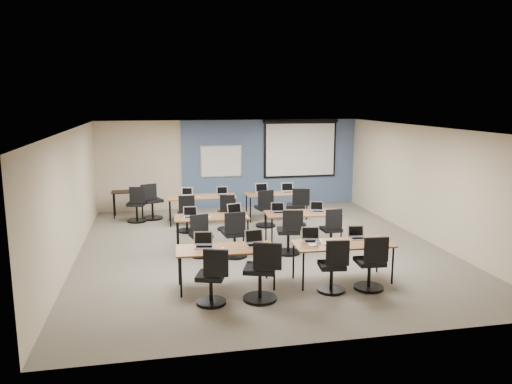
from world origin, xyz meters
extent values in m
cube|color=#6B6354|center=(0.00, 0.00, 0.00)|extent=(8.00, 9.00, 0.02)
cube|color=white|center=(0.00, 0.00, 2.70)|extent=(8.00, 9.00, 0.02)
cube|color=beige|center=(0.00, 4.50, 1.35)|extent=(8.00, 0.04, 2.70)
cube|color=beige|center=(0.00, -4.50, 1.35)|extent=(8.00, 0.04, 2.70)
cube|color=beige|center=(-4.00, 0.00, 1.35)|extent=(0.04, 9.00, 2.70)
cube|color=beige|center=(4.00, 0.00, 1.35)|extent=(0.04, 9.00, 2.70)
cube|color=#3D5977|center=(1.25, 4.47, 1.35)|extent=(5.50, 0.04, 2.70)
cube|color=silver|center=(-0.30, 4.43, 1.45)|extent=(1.28, 0.02, 0.98)
cube|color=white|center=(-0.30, 4.42, 1.45)|extent=(1.20, 0.02, 0.90)
cube|color=black|center=(2.20, 4.41, 1.80)|extent=(2.32, 0.03, 1.82)
cube|color=white|center=(2.20, 4.40, 1.76)|extent=(2.20, 0.02, 1.62)
cylinder|color=black|center=(2.20, 4.40, 2.64)|extent=(2.40, 0.10, 0.10)
cube|color=olive|center=(-1.11, -2.19, 0.71)|extent=(1.75, 0.73, 0.03)
cylinder|color=black|center=(-1.92, -2.49, 0.35)|extent=(0.04, 0.04, 0.70)
cylinder|color=black|center=(-0.29, -2.49, 0.35)|extent=(0.04, 0.04, 0.70)
cylinder|color=black|center=(-1.92, -1.89, 0.35)|extent=(0.04, 0.04, 0.70)
cylinder|color=black|center=(-0.29, -1.89, 0.35)|extent=(0.04, 0.04, 0.70)
cube|color=#A27432|center=(1.04, -2.30, 0.71)|extent=(1.81, 0.75, 0.03)
cylinder|color=black|center=(0.20, -2.62, 0.35)|extent=(0.04, 0.04, 0.70)
cylinder|color=black|center=(1.89, -2.62, 0.35)|extent=(0.04, 0.04, 0.70)
cylinder|color=black|center=(0.20, -1.99, 0.35)|extent=(0.04, 0.04, 0.70)
cylinder|color=black|center=(1.89, -1.99, 0.35)|extent=(0.04, 0.04, 0.70)
cube|color=brown|center=(-1.07, 0.28, 0.71)|extent=(1.66, 0.69, 0.03)
cylinder|color=black|center=(-1.84, -0.01, 0.35)|extent=(0.04, 0.04, 0.70)
cylinder|color=black|center=(-0.30, -0.01, 0.35)|extent=(0.04, 0.04, 0.70)
cylinder|color=black|center=(-1.84, 0.57, 0.35)|extent=(0.04, 0.04, 0.70)
cylinder|color=black|center=(-0.30, 0.57, 0.35)|extent=(0.04, 0.04, 0.70)
cube|color=olive|center=(1.06, 0.23, 0.71)|extent=(1.77, 0.74, 0.03)
cylinder|color=black|center=(0.23, -0.08, 0.35)|extent=(0.04, 0.04, 0.70)
cylinder|color=black|center=(1.88, -0.08, 0.35)|extent=(0.04, 0.04, 0.70)
cylinder|color=black|center=(0.23, 0.54, 0.35)|extent=(0.04, 0.04, 0.70)
cylinder|color=black|center=(1.88, 0.54, 0.35)|extent=(0.04, 0.04, 0.70)
cube|color=brown|center=(-1.07, 2.68, 0.71)|extent=(1.84, 0.77, 0.03)
cylinder|color=black|center=(-1.93, 2.36, 0.35)|extent=(0.04, 0.04, 0.70)
cylinder|color=black|center=(-0.21, 2.36, 0.35)|extent=(0.04, 0.04, 0.70)
cylinder|color=black|center=(-1.93, 3.01, 0.35)|extent=(0.04, 0.04, 0.70)
cylinder|color=black|center=(-0.21, 3.01, 0.35)|extent=(0.04, 0.04, 0.70)
cube|color=brown|center=(1.02, 2.71, 0.71)|extent=(1.72, 0.72, 0.03)
cylinder|color=black|center=(0.22, 2.41, 0.35)|extent=(0.04, 0.04, 0.70)
cylinder|color=black|center=(1.82, 2.41, 0.35)|extent=(0.04, 0.04, 0.70)
cylinder|color=black|center=(0.22, 3.01, 0.35)|extent=(0.04, 0.04, 0.70)
cylinder|color=black|center=(1.82, 3.01, 0.35)|extent=(0.04, 0.04, 0.70)
cube|color=silver|center=(-1.48, -2.08, 0.74)|extent=(0.34, 0.25, 0.02)
cube|color=black|center=(-1.48, -2.10, 0.75)|extent=(0.29, 0.14, 0.00)
cube|color=silver|center=(-1.48, -1.95, 0.87)|extent=(0.34, 0.06, 0.23)
cube|color=black|center=(-1.48, -1.95, 0.87)|extent=(0.30, 0.04, 0.19)
ellipsoid|color=white|center=(-1.15, -2.23, 0.74)|extent=(0.07, 0.10, 0.03)
cylinder|color=black|center=(-1.45, -2.86, 0.03)|extent=(0.50, 0.50, 0.05)
cylinder|color=black|center=(-1.45, -2.86, 0.22)|extent=(0.06, 0.06, 0.44)
cube|color=black|center=(-1.45, -2.86, 0.48)|extent=(0.44, 0.44, 0.08)
cube|color=black|center=(-1.39, -3.05, 0.76)|extent=(0.40, 0.06, 0.44)
cube|color=#BBBBBB|center=(-0.56, -2.15, 0.74)|extent=(0.34, 0.25, 0.02)
cube|color=black|center=(-0.56, -2.17, 0.75)|extent=(0.29, 0.15, 0.00)
cube|color=#BBBBBB|center=(-0.56, -2.01, 0.87)|extent=(0.34, 0.06, 0.24)
cube|color=black|center=(-0.56, -2.02, 0.87)|extent=(0.30, 0.05, 0.19)
ellipsoid|color=white|center=(-0.39, -2.23, 0.74)|extent=(0.08, 0.11, 0.03)
cylinder|color=black|center=(-0.63, -2.87, 0.03)|extent=(0.57, 0.57, 0.05)
cylinder|color=black|center=(-0.63, -2.87, 0.25)|extent=(0.06, 0.06, 0.51)
cube|color=black|center=(-0.63, -2.87, 0.55)|extent=(0.51, 0.51, 0.08)
cube|color=black|center=(-0.55, -3.09, 0.83)|extent=(0.46, 0.06, 0.44)
cube|color=#B5B5B9|center=(0.51, -2.14, 0.74)|extent=(0.34, 0.24, 0.02)
cube|color=black|center=(0.51, -2.16, 0.75)|extent=(0.28, 0.14, 0.00)
cube|color=#B5B5B9|center=(0.51, -2.01, 0.87)|extent=(0.34, 0.06, 0.23)
cube|color=black|center=(0.51, -2.02, 0.87)|extent=(0.29, 0.04, 0.19)
ellipsoid|color=white|center=(0.69, -2.34, 0.74)|extent=(0.08, 0.11, 0.04)
cylinder|color=black|center=(0.67, -2.74, 0.03)|extent=(0.49, 0.49, 0.05)
cylinder|color=black|center=(0.67, -2.74, 0.22)|extent=(0.06, 0.06, 0.44)
cube|color=black|center=(0.67, -2.74, 0.48)|extent=(0.44, 0.44, 0.08)
cube|color=black|center=(0.70, -2.94, 0.76)|extent=(0.40, 0.06, 0.44)
cube|color=#AAAAAB|center=(1.42, -2.11, 0.74)|extent=(0.30, 0.22, 0.02)
cube|color=black|center=(1.42, -2.13, 0.75)|extent=(0.25, 0.13, 0.00)
cube|color=#AAAAAB|center=(1.42, -2.00, 0.86)|extent=(0.30, 0.06, 0.21)
cube|color=black|center=(1.42, -2.00, 0.86)|extent=(0.26, 0.04, 0.17)
ellipsoid|color=white|center=(1.69, -2.28, 0.74)|extent=(0.08, 0.10, 0.03)
cylinder|color=black|center=(1.37, -2.77, 0.03)|extent=(0.53, 0.53, 0.05)
cylinder|color=black|center=(1.37, -2.77, 0.23)|extent=(0.06, 0.06, 0.47)
cube|color=black|center=(1.37, -2.77, 0.51)|extent=(0.47, 0.47, 0.08)
cube|color=black|center=(1.38, -2.98, 0.79)|extent=(0.43, 0.06, 0.44)
cube|color=silver|center=(-1.55, 0.23, 0.74)|extent=(0.31, 0.22, 0.02)
cube|color=black|center=(-1.55, 0.21, 0.75)|extent=(0.26, 0.13, 0.00)
cube|color=silver|center=(-1.55, 0.35, 0.86)|extent=(0.31, 0.06, 0.21)
cube|color=black|center=(-1.55, 0.34, 0.86)|extent=(0.27, 0.04, 0.17)
ellipsoid|color=white|center=(-1.13, 0.15, 0.74)|extent=(0.07, 0.10, 0.03)
cylinder|color=black|center=(-1.38, -0.29, 0.03)|extent=(0.48, 0.48, 0.05)
cylinder|color=black|center=(-1.38, -0.29, 0.21)|extent=(0.06, 0.06, 0.42)
cube|color=black|center=(-1.38, -0.29, 0.46)|extent=(0.42, 0.42, 0.08)
cube|color=black|center=(-1.42, -0.48, 0.74)|extent=(0.39, 0.06, 0.44)
cube|color=#A2A2AF|center=(-0.55, 0.18, 0.74)|extent=(0.35, 0.26, 0.02)
cube|color=black|center=(-0.55, 0.16, 0.75)|extent=(0.30, 0.15, 0.00)
cube|color=#A2A2AF|center=(-0.55, 0.32, 0.88)|extent=(0.35, 0.07, 0.24)
cube|color=black|center=(-0.55, 0.31, 0.88)|extent=(0.31, 0.05, 0.20)
ellipsoid|color=white|center=(-0.31, 0.08, 0.74)|extent=(0.06, 0.09, 0.03)
cylinder|color=black|center=(-0.67, -0.47, 0.03)|extent=(0.54, 0.54, 0.05)
cylinder|color=black|center=(-0.67, -0.47, 0.24)|extent=(0.06, 0.06, 0.48)
cube|color=black|center=(-0.67, -0.47, 0.52)|extent=(0.48, 0.48, 0.08)
cube|color=black|center=(-0.70, -0.68, 0.80)|extent=(0.44, 0.06, 0.44)
cube|color=silver|center=(0.48, 0.27, 0.74)|extent=(0.30, 0.22, 0.02)
cube|color=black|center=(0.48, 0.25, 0.75)|extent=(0.26, 0.13, 0.00)
cube|color=silver|center=(0.48, 0.39, 0.86)|extent=(0.30, 0.06, 0.21)
cube|color=black|center=(0.48, 0.38, 0.86)|extent=(0.27, 0.04, 0.17)
ellipsoid|color=white|center=(0.83, 0.12, 0.74)|extent=(0.06, 0.10, 0.03)
cylinder|color=black|center=(0.50, -0.49, 0.03)|extent=(0.53, 0.53, 0.05)
cylinder|color=black|center=(0.50, -0.49, 0.24)|extent=(0.06, 0.06, 0.47)
cube|color=black|center=(0.50, -0.49, 0.51)|extent=(0.47, 0.47, 0.08)
cube|color=black|center=(0.54, -0.70, 0.79)|extent=(0.43, 0.06, 0.44)
cube|color=#BCBCBC|center=(1.41, 0.21, 0.74)|extent=(0.30, 0.22, 0.02)
cube|color=black|center=(1.41, 0.19, 0.75)|extent=(0.26, 0.13, 0.00)
cube|color=#BCBCBC|center=(1.41, 0.33, 0.86)|extent=(0.30, 0.06, 0.21)
cube|color=black|center=(1.41, 0.32, 0.86)|extent=(0.26, 0.04, 0.17)
ellipsoid|color=white|center=(1.62, 0.17, 0.74)|extent=(0.08, 0.10, 0.03)
cylinder|color=black|center=(1.54, -0.31, 0.03)|extent=(0.46, 0.46, 0.05)
cylinder|color=black|center=(1.54, -0.31, 0.20)|extent=(0.06, 0.06, 0.41)
cube|color=black|center=(1.54, -0.31, 0.45)|extent=(0.41, 0.41, 0.08)
cube|color=black|center=(1.53, -0.50, 0.73)|extent=(0.37, 0.06, 0.44)
cube|color=#AEAEB3|center=(-1.46, 2.70, 0.74)|extent=(0.30, 0.22, 0.02)
cube|color=black|center=(-1.46, 2.68, 0.75)|extent=(0.26, 0.13, 0.00)
cube|color=#AEAEB3|center=(-1.46, 2.82, 0.86)|extent=(0.30, 0.06, 0.21)
cube|color=black|center=(-1.46, 2.81, 0.86)|extent=(0.26, 0.04, 0.17)
ellipsoid|color=white|center=(-1.16, 2.58, 0.74)|extent=(0.08, 0.11, 0.03)
cylinder|color=black|center=(-1.54, 1.80, 0.03)|extent=(0.49, 0.49, 0.05)
cylinder|color=black|center=(-1.54, 1.80, 0.22)|extent=(0.06, 0.06, 0.43)
cube|color=black|center=(-1.54, 1.80, 0.47)|extent=(0.43, 0.43, 0.08)
cube|color=black|center=(-1.55, 1.60, 0.75)|extent=(0.39, 0.06, 0.44)
cube|color=#BABAC1|center=(-0.50, 2.65, 0.74)|extent=(0.31, 0.22, 0.02)
cube|color=black|center=(-0.50, 2.63, 0.75)|extent=(0.26, 0.13, 0.00)
cube|color=#BABAC1|center=(-0.50, 2.77, 0.86)|extent=(0.31, 0.06, 0.21)
cube|color=black|center=(-0.50, 2.76, 0.86)|extent=(0.27, 0.04, 0.17)
ellipsoid|color=white|center=(-0.34, 2.55, 0.74)|extent=(0.09, 0.12, 0.04)
cylinder|color=black|center=(-0.54, 1.77, 0.03)|extent=(0.46, 0.46, 0.05)
cylinder|color=black|center=(-0.54, 1.77, 0.20)|extent=(0.06, 0.06, 0.41)
cube|color=black|center=(-0.54, 1.77, 0.45)|extent=(0.41, 0.41, 0.08)
cube|color=black|center=(-0.53, 1.58, 0.73)|extent=(0.37, 0.06, 0.44)
cube|color=#A4A4AE|center=(0.63, 2.72, 0.74)|extent=(0.36, 0.26, 0.02)
cube|color=black|center=(0.63, 2.70, 0.75)|extent=(0.31, 0.15, 0.00)
cube|color=#A4A4AE|center=(0.63, 2.87, 0.88)|extent=(0.36, 0.07, 0.25)
cube|color=black|center=(0.63, 2.86, 0.88)|extent=(0.32, 0.05, 0.21)
ellipsoid|color=white|center=(0.86, 2.43, 0.74)|extent=(0.06, 0.09, 0.03)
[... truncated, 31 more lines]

